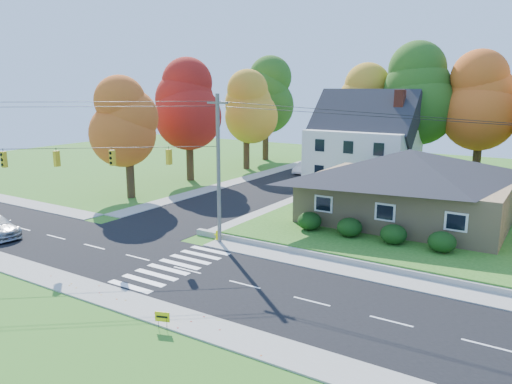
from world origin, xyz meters
TOP-DOWN VIEW (x-y plane):
  - ground at (0.00, 0.00)m, footprint 120.00×120.00m
  - road_main at (0.00, 0.00)m, footprint 90.00×8.00m
  - road_cross at (-8.00, 26.00)m, footprint 8.00×44.00m
  - sidewalk_north at (0.00, 5.00)m, footprint 90.00×2.00m
  - sidewalk_south at (0.00, -5.00)m, footprint 90.00×2.00m
  - lawn at (13.00, 21.00)m, footprint 30.00×30.00m
  - ranch_house at (8.00, 16.00)m, footprint 14.60×10.60m
  - colonial_house at (0.04, 28.00)m, footprint 10.40×8.40m
  - hedge_row at (7.50, 9.80)m, footprint 10.70×1.70m
  - traffic_infrastructure at (-0.15, 1.35)m, footprint 38.10×10.66m
  - tree_lot_0 at (-2.00, 34.00)m, footprint 6.72×6.72m
  - tree_lot_1 at (4.00, 33.00)m, footprint 7.84×7.84m
  - tree_lot_2 at (10.00, 34.00)m, footprint 7.28×7.28m
  - tree_west_0 at (-17.00, 12.00)m, footprint 6.16×6.16m
  - tree_west_1 at (-18.00, 22.00)m, footprint 7.28×7.28m
  - tree_west_2 at (-17.00, 32.00)m, footprint 6.72×6.72m
  - tree_west_3 at (-19.00, 40.00)m, footprint 7.84×7.84m
  - white_car at (-9.22, 32.78)m, footprint 1.59×3.92m
  - fire_hydrant at (-1.94, 5.53)m, footprint 0.41×0.32m
  - yard_sign at (3.77, -6.13)m, footprint 0.65×0.26m

SIDE VIEW (x-z plane):
  - ground at x=0.00m, z-range 0.00..0.00m
  - road_main at x=0.00m, z-range 0.00..0.02m
  - road_cross at x=-8.00m, z-range 0.00..0.02m
  - sidewalk_north at x=0.00m, z-range 0.00..0.08m
  - sidewalk_south at x=0.00m, z-range 0.00..0.08m
  - lawn at x=13.00m, z-range 0.00..0.50m
  - fire_hydrant at x=-1.94m, z-range -0.02..0.71m
  - yard_sign at x=3.77m, z-range 0.18..1.04m
  - white_car at x=-9.22m, z-range 0.02..1.29m
  - hedge_row at x=7.50m, z-range 0.50..1.77m
  - ranch_house at x=8.00m, z-range 0.57..5.97m
  - colonial_house at x=0.04m, z-range -0.22..9.38m
  - traffic_infrastructure at x=-0.15m, z-range 0.15..10.15m
  - tree_west_0 at x=-17.00m, z-range 1.42..12.89m
  - tree_west_2 at x=-17.00m, z-range 1.55..14.06m
  - tree_lot_0 at x=-2.00m, z-range 2.05..14.56m
  - tree_west_1 at x=-18.00m, z-range 1.68..15.24m
  - tree_lot_2 at x=10.00m, z-range 2.18..15.74m
  - tree_west_3 at x=-19.00m, z-range 1.81..16.41m
  - tree_lot_1 at x=4.00m, z-range 2.31..16.91m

